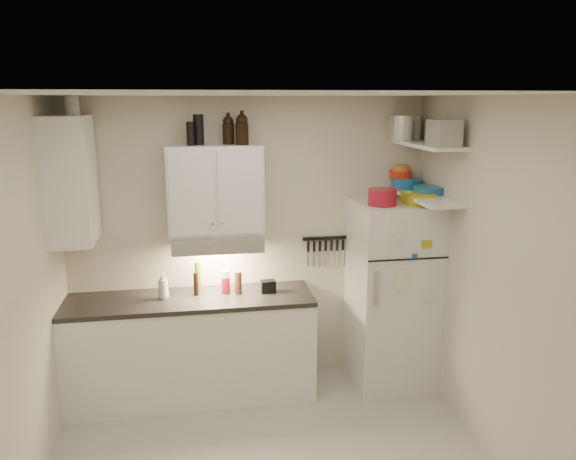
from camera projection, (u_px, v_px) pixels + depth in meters
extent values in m
cube|color=white|center=(273.00, 92.00, 3.34)|extent=(3.20, 3.00, 0.02)
cube|color=beige|center=(249.00, 243.00, 5.09)|extent=(3.20, 0.02, 2.60)
cube|color=beige|center=(9.00, 316.00, 3.37)|extent=(0.02, 3.00, 2.60)
cube|color=beige|center=(502.00, 286.00, 3.91)|extent=(0.02, 3.00, 2.60)
cube|color=white|center=(192.00, 350.00, 4.89)|extent=(2.10, 0.60, 0.88)
cube|color=#272321|center=(190.00, 300.00, 4.79)|extent=(2.10, 0.62, 0.04)
cube|color=white|center=(215.00, 189.00, 4.75)|extent=(0.80, 0.33, 0.75)
cube|color=white|center=(70.00, 180.00, 4.40)|extent=(0.33, 0.55, 1.00)
cube|color=silver|center=(217.00, 241.00, 4.79)|extent=(0.76, 0.46, 0.12)
cube|color=white|center=(392.00, 295.00, 5.06)|extent=(0.70, 0.68, 1.70)
cube|color=white|center=(427.00, 145.00, 4.66)|extent=(0.30, 0.95, 0.03)
cube|color=white|center=(425.00, 197.00, 4.76)|extent=(0.30, 0.95, 0.03)
cube|color=black|center=(325.00, 238.00, 5.18)|extent=(0.42, 0.02, 0.03)
cylinder|color=#A31327|center=(382.00, 197.00, 4.70)|extent=(0.27, 0.27, 0.14)
cube|color=#B4A516|center=(418.00, 198.00, 4.77)|extent=(0.26, 0.31, 0.10)
cylinder|color=silver|center=(409.00, 198.00, 4.80)|extent=(0.06, 0.06, 0.10)
cylinder|color=silver|center=(404.00, 128.00, 4.96)|extent=(0.40, 0.40, 0.22)
cube|color=#AAAAAD|center=(439.00, 131.00, 4.59)|extent=(0.24, 0.22, 0.20)
cube|color=#AAAAAD|center=(444.00, 133.00, 4.30)|extent=(0.23, 0.23, 0.20)
cylinder|color=#1C679D|center=(406.00, 184.00, 5.07)|extent=(0.25, 0.25, 0.10)
cylinder|color=red|center=(401.00, 174.00, 5.11)|extent=(0.20, 0.20, 0.06)
cylinder|color=orange|center=(401.00, 168.00, 5.10)|extent=(0.16, 0.16, 0.05)
cylinder|color=#1C679D|center=(428.00, 190.00, 4.82)|extent=(0.31, 0.31, 0.07)
cylinder|color=black|center=(199.00, 130.00, 4.63)|extent=(0.09, 0.09, 0.25)
cylinder|color=black|center=(190.00, 134.00, 4.58)|extent=(0.07, 0.07, 0.19)
cylinder|color=silver|center=(72.00, 105.00, 4.30)|extent=(0.13, 0.13, 0.15)
imported|color=white|center=(163.00, 284.00, 4.73)|extent=(0.13, 0.13, 0.26)
cylinder|color=brown|center=(238.00, 283.00, 4.86)|extent=(0.08, 0.08, 0.20)
cylinder|color=#495E17|center=(198.00, 277.00, 4.91)|extent=(0.07, 0.07, 0.27)
cylinder|color=black|center=(196.00, 284.00, 4.82)|extent=(0.04, 0.04, 0.21)
cylinder|color=silver|center=(226.00, 282.00, 4.88)|extent=(0.07, 0.07, 0.20)
cylinder|color=#A31327|center=(226.00, 285.00, 4.88)|extent=(0.08, 0.08, 0.15)
cube|color=black|center=(268.00, 286.00, 4.90)|extent=(0.13, 0.09, 0.11)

